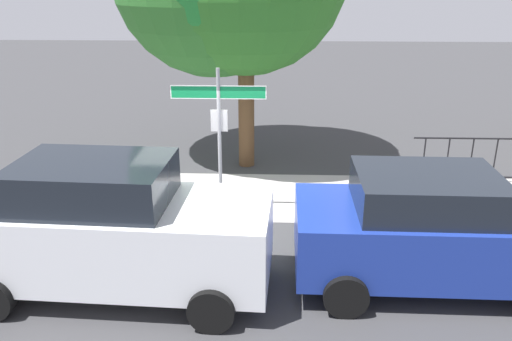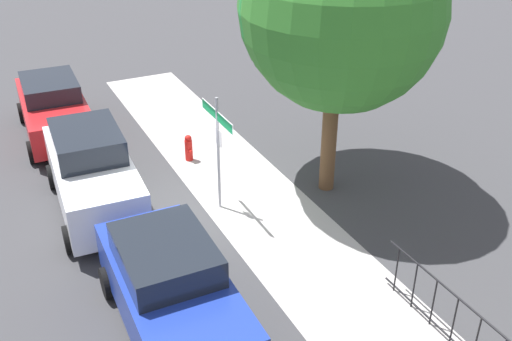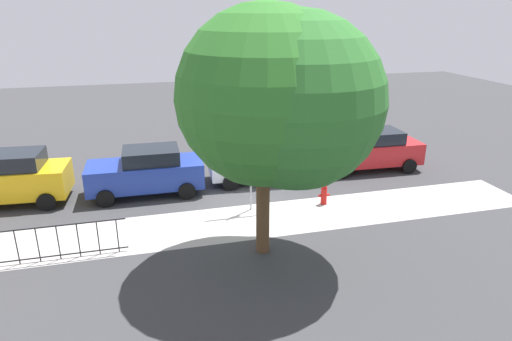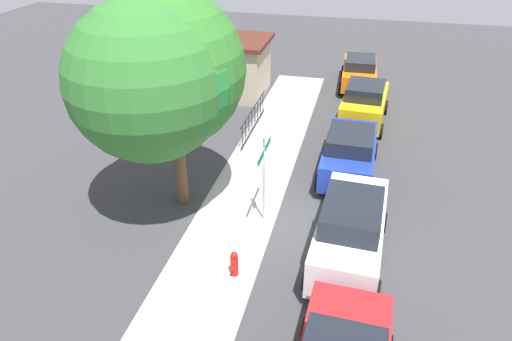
{
  "view_description": "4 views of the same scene",
  "coord_description": "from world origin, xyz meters",
  "px_view_note": "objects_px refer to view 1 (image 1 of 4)",
  "views": [
    {
      "loc": [
        1.09,
        -9.13,
        4.5
      ],
      "look_at": [
        0.77,
        -0.23,
        1.16
      ],
      "focal_mm": 36.57,
      "sensor_mm": 36.0,
      "label": 1
    },
    {
      "loc": [
        11.68,
        -4.36,
        7.93
      ],
      "look_at": [
        1.09,
        0.89,
        1.42
      ],
      "focal_mm": 41.53,
      "sensor_mm": 36.0,
      "label": 2
    },
    {
      "loc": [
        3.58,
        14.69,
        6.81
      ],
      "look_at": [
        -0.07,
        0.65,
        1.56
      ],
      "focal_mm": 31.68,
      "sensor_mm": 36.0,
      "label": 3
    },
    {
      "loc": [
        -11.92,
        -2.24,
        9.0
      ],
      "look_at": [
        0.61,
        0.78,
        1.43
      ],
      "focal_mm": 32.82,
      "sensor_mm": 36.0,
      "label": 4
    }
  ],
  "objects_px": {
    "street_sign": "(219,116)",
    "car_white": "(113,229)",
    "fire_hydrant": "(91,190)",
    "car_blue": "(437,230)"
  },
  "relations": [
    {
      "from": "street_sign",
      "to": "car_blue",
      "type": "distance_m",
      "value": 4.41
    },
    {
      "from": "car_white",
      "to": "street_sign",
      "type": "bearing_deg",
      "value": 67.76
    },
    {
      "from": "fire_hydrant",
      "to": "street_sign",
      "type": "bearing_deg",
      "value": -4.2
    },
    {
      "from": "street_sign",
      "to": "car_white",
      "type": "distance_m",
      "value": 3.21
    },
    {
      "from": "street_sign",
      "to": "car_blue",
      "type": "relative_size",
      "value": 0.67
    },
    {
      "from": "street_sign",
      "to": "fire_hydrant",
      "type": "distance_m",
      "value": 3.16
    },
    {
      "from": "street_sign",
      "to": "car_white",
      "type": "relative_size",
      "value": 0.64
    },
    {
      "from": "car_white",
      "to": "fire_hydrant",
      "type": "height_order",
      "value": "car_white"
    },
    {
      "from": "street_sign",
      "to": "car_blue",
      "type": "height_order",
      "value": "street_sign"
    },
    {
      "from": "car_white",
      "to": "fire_hydrant",
      "type": "distance_m",
      "value": 3.34
    }
  ]
}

